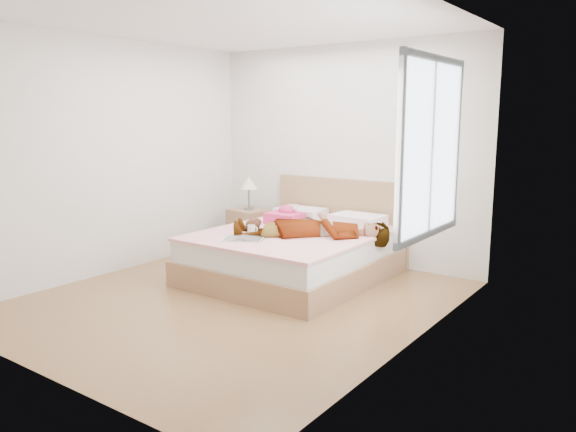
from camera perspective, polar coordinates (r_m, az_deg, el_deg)
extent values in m
plane|color=#4B2C17|center=(5.50, -5.23, -8.46)|extent=(4.00, 4.00, 0.00)
imported|color=white|center=(5.93, 2.49, -0.84)|extent=(1.73, 1.40, 0.23)
ellipsoid|color=black|center=(6.62, 0.50, -0.30)|extent=(0.50, 0.60, 0.09)
cube|color=silver|center=(6.52, 0.75, 0.91)|extent=(0.10, 0.11, 0.06)
plane|color=white|center=(5.29, -5.70, 19.33)|extent=(4.00, 4.00, 0.00)
plane|color=beige|center=(6.87, 5.64, 6.30)|extent=(3.60, 0.00, 3.60)
plane|color=silver|center=(3.96, -24.83, 2.73)|extent=(3.60, 0.00, 3.60)
plane|color=silver|center=(6.56, -17.45, 5.72)|extent=(0.00, 4.00, 4.00)
plane|color=silver|center=(4.28, 13.08, 3.87)|extent=(0.00, 4.00, 4.00)
cube|color=white|center=(4.55, 14.36, 6.69)|extent=(0.02, 1.10, 1.30)
cube|color=silver|center=(4.02, 11.30, 6.41)|extent=(0.04, 0.06, 1.42)
cube|color=silver|center=(5.09, 16.77, 6.90)|extent=(0.04, 0.06, 1.42)
cube|color=silver|center=(4.64, 14.00, -1.72)|extent=(0.04, 1.22, 0.06)
cube|color=silver|center=(4.57, 14.74, 15.24)|extent=(0.04, 1.22, 0.06)
cube|color=silver|center=(4.55, 14.31, 6.70)|extent=(0.03, 0.04, 1.30)
cube|color=olive|center=(6.18, 0.54, -5.08)|extent=(1.78, 2.08, 0.26)
cube|color=silver|center=(6.12, 0.55, -2.91)|extent=(1.70, 2.00, 0.22)
cube|color=white|center=(6.10, 0.55, -1.77)|extent=(1.74, 2.04, 0.03)
cube|color=brown|center=(6.93, 5.36, -0.33)|extent=(1.80, 0.07, 1.00)
cube|color=silver|center=(6.89, 1.28, 0.28)|extent=(0.61, 0.44, 0.13)
cube|color=white|center=(6.47, 7.13, -0.42)|extent=(0.60, 0.43, 0.13)
cube|color=#EF4183|center=(6.56, -0.33, -0.21)|extent=(0.40, 0.32, 0.13)
ellipsoid|color=#D93B5D|center=(6.60, -0.11, 0.60)|extent=(0.29, 0.26, 0.12)
cube|color=white|center=(5.73, -4.58, -2.34)|extent=(0.49, 0.44, 0.01)
cube|color=white|center=(5.75, -5.61, -2.22)|extent=(0.31, 0.34, 0.02)
cube|color=#252525|center=(5.71, -3.52, -2.28)|extent=(0.31, 0.34, 0.02)
cylinder|color=white|center=(6.02, -3.74, -1.34)|extent=(0.10, 0.10, 0.09)
torus|color=white|center=(6.00, -3.37, -1.35)|extent=(0.07, 0.03, 0.07)
cylinder|color=black|center=(6.01, -3.74, -0.99)|extent=(0.08, 0.08, 0.00)
ellipsoid|color=black|center=(6.12, -3.61, -0.94)|extent=(0.20, 0.21, 0.13)
ellipsoid|color=beige|center=(6.11, -3.67, -0.87)|extent=(0.11, 0.11, 0.07)
sphere|color=#311C0D|center=(6.21, -3.22, -0.68)|extent=(0.10, 0.10, 0.10)
sphere|color=pink|center=(6.25, -3.41, -0.42)|extent=(0.04, 0.04, 0.04)
sphere|color=#FAA3CB|center=(6.22, -2.79, -0.47)|extent=(0.04, 0.04, 0.04)
ellipsoid|color=black|center=(6.12, -4.26, -1.26)|extent=(0.05, 0.07, 0.03)
ellipsoid|color=black|center=(6.07, -3.28, -1.34)|extent=(0.05, 0.07, 0.03)
cube|color=olive|center=(7.33, -3.96, -1.49)|extent=(0.52, 0.48, 0.56)
cylinder|color=#4D4D4D|center=(7.27, -3.99, 0.76)|extent=(0.17, 0.17, 0.02)
cylinder|color=#525252|center=(7.25, -4.00, 1.87)|extent=(0.03, 0.03, 0.29)
cone|color=beige|center=(7.23, -4.02, 3.40)|extent=(0.26, 0.26, 0.16)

